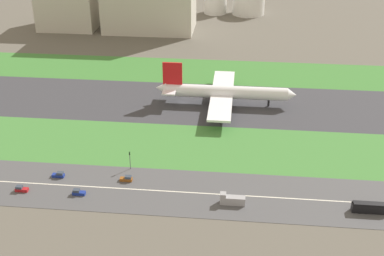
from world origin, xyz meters
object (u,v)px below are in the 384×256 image
object	(u,v)px
fuel_tank_centre	(249,5)
bus_0	(370,208)
car_0	(21,189)
car_2	(59,175)
traffic_light	(130,159)
fuel_tank_west	(215,2)
airliner	(223,92)
terminal_building	(69,7)
car_3	(127,179)
truck_0	(232,200)
car_1	(78,192)

from	to	relation	value
fuel_tank_centre	bus_0	bearing A→B (deg)	-80.22
car_0	car_2	bearing A→B (deg)	-135.00
bus_0	traffic_light	size ratio (longest dim) A/B	1.61
bus_0	fuel_tank_west	size ratio (longest dim) A/B	0.68
bus_0	car_2	distance (m)	107.90
airliner	terminal_building	distance (m)	157.70
bus_0	fuel_tank_centre	bearing A→B (deg)	-80.22
airliner	car_3	world-z (taller)	airliner
car_0	truck_0	world-z (taller)	truck_0
traffic_light	fuel_tank_west	xyz separation A→B (m)	(17.72, 219.01, 4.19)
truck_0	fuel_tank_west	xyz separation A→B (m)	(-20.34, 237.00, 6.81)
car_3	airliner	bearing A→B (deg)	65.66
car_3	car_2	world-z (taller)	same
truck_0	traffic_light	world-z (taller)	traffic_light
airliner	car_1	xyz separation A→B (m)	(-45.42, -78.00, -5.31)
airliner	traffic_light	size ratio (longest dim) A/B	9.03
bus_0	car_0	bearing A→B (deg)	0.00
car_2	car_0	xyz separation A→B (m)	(-10.00, -10.00, 0.00)
car_1	traffic_light	xyz separation A→B (m)	(14.34, 17.99, 3.37)
car_2	fuel_tank_centre	distance (m)	236.64
truck_0	traffic_light	xyz separation A→B (m)	(-38.06, 17.99, 2.62)
car_3	fuel_tank_centre	distance (m)	230.87
car_3	traffic_light	world-z (taller)	traffic_light
car_2	fuel_tank_west	bearing A→B (deg)	79.44
airliner	fuel_tank_centre	size ratio (longest dim) A/B	2.80
bus_0	fuel_tank_west	world-z (taller)	fuel_tank_west
car_2	car_0	world-z (taller)	same
traffic_light	fuel_tank_centre	size ratio (longest dim) A/B	0.31
traffic_light	car_2	bearing A→B (deg)	-162.01
car_1	bus_0	bearing A→B (deg)	-180.00
car_3	car_2	size ratio (longest dim) A/B	1.00
airliner	traffic_light	xyz separation A→B (m)	(-31.08, -60.01, -1.94)
airliner	bus_0	bearing A→B (deg)	-56.45
car_3	car_1	bearing A→B (deg)	-145.71
truck_0	bus_0	bearing A→B (deg)	-180.00
car_1	truck_0	world-z (taller)	truck_0
car_0	airliner	bearing A→B (deg)	-130.11
terminal_building	traffic_light	bearing A→B (deg)	-65.96
car_3	fuel_tank_centre	xyz separation A→B (m)	(41.66, 227.00, 5.86)
car_2	terminal_building	xyz separation A→B (m)	(-53.01, 182.00, 12.61)
car_1	car_0	xyz separation A→B (m)	(-20.28, 0.00, 0.00)
bus_0	car_2	xyz separation A→B (m)	(-107.43, 10.00, -0.90)
airliner	fuel_tank_centre	world-z (taller)	airliner
car_3	truck_0	bearing A→B (deg)	-14.84
airliner	car_0	size ratio (longest dim) A/B	14.77
car_1	airliner	bearing A→B (deg)	-120.21
airliner	terminal_building	world-z (taller)	terminal_building
car_2	fuel_tank_centre	xyz separation A→B (m)	(66.60, 227.00, 5.86)
terminal_building	bus_0	bearing A→B (deg)	-50.12
car_1	car_0	distance (m)	20.28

